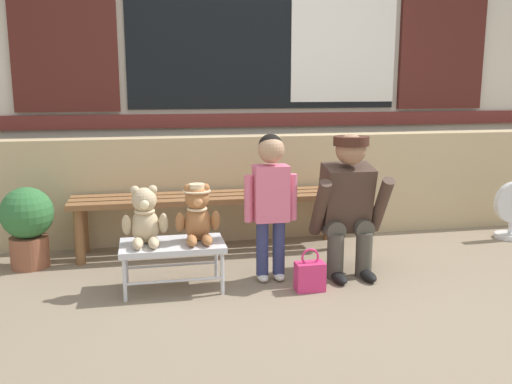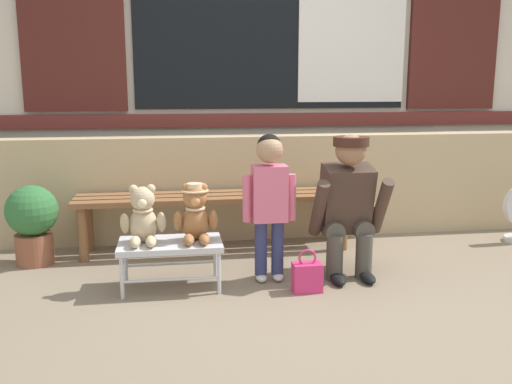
# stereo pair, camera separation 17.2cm
# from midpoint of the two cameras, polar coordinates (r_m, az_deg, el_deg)

# --- Properties ---
(ground_plane) EXTENTS (60.00, 60.00, 0.00)m
(ground_plane) POSITION_cam_midpoint_polar(r_m,az_deg,el_deg) (3.46, 6.15, -10.49)
(ground_plane) COLOR #84725B
(brick_low_wall) EXTENTS (6.93, 0.25, 0.85)m
(brick_low_wall) POSITION_cam_midpoint_polar(r_m,az_deg,el_deg) (4.67, 0.99, 0.67)
(brick_low_wall) COLOR tan
(brick_low_wall) RESTS_ON ground
(shop_facade) EXTENTS (7.07, 0.26, 3.70)m
(shop_facade) POSITION_cam_midpoint_polar(r_m,az_deg,el_deg) (5.14, -0.21, 17.60)
(shop_facade) COLOR beige
(shop_facade) RESTS_ON ground
(wooden_bench_long) EXTENTS (2.10, 0.40, 0.44)m
(wooden_bench_long) POSITION_cam_midpoint_polar(r_m,az_deg,el_deg) (4.24, -5.62, -1.17)
(wooden_bench_long) COLOR brown
(wooden_bench_long) RESTS_ON ground
(small_display_bench) EXTENTS (0.64, 0.36, 0.30)m
(small_display_bench) POSITION_cam_midpoint_polar(r_m,az_deg,el_deg) (3.51, -9.98, -5.69)
(small_display_bench) COLOR silver
(small_display_bench) RESTS_ON ground
(teddy_bear_plain) EXTENTS (0.28, 0.26, 0.36)m
(teddy_bear_plain) POSITION_cam_midpoint_polar(r_m,az_deg,el_deg) (3.46, -12.75, -2.65)
(teddy_bear_plain) COLOR #CCB289
(teddy_bear_plain) RESTS_ON small_display_bench
(teddy_bear_with_hat) EXTENTS (0.28, 0.27, 0.36)m
(teddy_bear_with_hat) POSITION_cam_midpoint_polar(r_m,az_deg,el_deg) (3.46, -7.45, -2.30)
(teddy_bear_with_hat) COLOR #A86B3D
(teddy_bear_with_hat) RESTS_ON small_display_bench
(child_standing) EXTENTS (0.35, 0.18, 0.96)m
(child_standing) POSITION_cam_midpoint_polar(r_m,az_deg,el_deg) (3.54, 0.14, 0.06)
(child_standing) COLOR navy
(child_standing) RESTS_ON ground
(adult_crouching) EXTENTS (0.50, 0.49, 0.95)m
(adult_crouching) POSITION_cam_midpoint_polar(r_m,az_deg,el_deg) (3.73, 8.15, -1.23)
(adult_crouching) COLOR #4C473D
(adult_crouching) RESTS_ON ground
(handbag_on_ground) EXTENTS (0.18, 0.11, 0.27)m
(handbag_on_ground) POSITION_cam_midpoint_polar(r_m,az_deg,el_deg) (3.49, 4.14, -8.57)
(handbag_on_ground) COLOR #E53370
(handbag_on_ground) RESTS_ON ground
(potted_plant) EXTENTS (0.36, 0.36, 0.57)m
(potted_plant) POSITION_cam_midpoint_polar(r_m,az_deg,el_deg) (4.19, -23.51, -2.90)
(potted_plant) COLOR brown
(potted_plant) RESTS_ON ground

